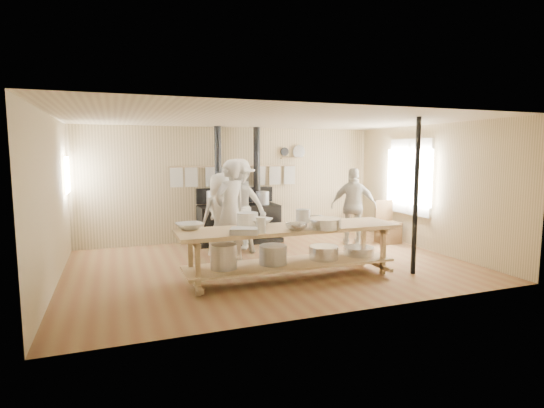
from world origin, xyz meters
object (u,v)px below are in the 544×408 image
at_px(cook_left, 234,208).
at_px(roasting_pan, 245,231).
at_px(stove, 238,220).
at_px(cook_by_window, 239,204).
at_px(chair, 388,230).
at_px(prep_table, 290,247).
at_px(cook_right, 354,206).
at_px(cook_far_left, 230,212).
at_px(cook_center, 221,215).

height_order(cook_left, roasting_pan, cook_left).
relative_size(stove, cook_by_window, 1.37).
bearing_deg(stove, roasting_pan, -104.39).
bearing_deg(chair, prep_table, -148.35).
height_order(prep_table, cook_left, cook_left).
distance_m(cook_right, chair, 1.00).
bearing_deg(cook_far_left, cook_by_window, -142.26).
relative_size(prep_table, cook_left, 1.93).
height_order(stove, cook_far_left, stove).
xyz_separation_m(cook_left, cook_right, (2.73, -0.03, -0.08)).
xyz_separation_m(cook_left, roasting_pan, (-0.48, -2.32, -0.04)).
bearing_deg(cook_by_window, cook_center, -103.22).
height_order(prep_table, cook_far_left, cook_far_left).
bearing_deg(cook_left, cook_far_left, 55.38).
xyz_separation_m(cook_right, chair, (0.81, -0.15, -0.57)).
relative_size(stove, cook_far_left, 1.37).
bearing_deg(cook_right, cook_by_window, 18.43).
relative_size(cook_left, cook_by_window, 0.98).
bearing_deg(cook_right, chair, -163.37).
xyz_separation_m(stove, prep_table, (-0.00, -3.02, -0.00)).
relative_size(stove, roasting_pan, 6.51).
bearing_deg(cook_by_window, chair, 24.95).
xyz_separation_m(cook_left, cook_by_window, (0.20, 0.37, 0.01)).
bearing_deg(roasting_pan, cook_far_left, 82.37).
bearing_deg(cook_far_left, cook_center, -116.10).
bearing_deg(prep_table, cook_center, 109.25).
xyz_separation_m(cook_far_left, cook_right, (2.99, 0.66, -0.10)).
height_order(stove, cook_left, stove).
xyz_separation_m(stove, cook_left, (-0.38, -1.03, 0.41)).
bearing_deg(cook_left, cook_center, 2.77).
xyz_separation_m(stove, cook_center, (-0.67, -1.12, 0.30)).
distance_m(stove, cook_by_window, 0.81).
xyz_separation_m(stove, chair, (3.16, -1.22, -0.24)).
xyz_separation_m(cook_right, roasting_pan, (-3.21, -2.28, 0.04)).
relative_size(stove, chair, 2.73).
distance_m(cook_far_left, chair, 3.89).
height_order(cook_far_left, cook_right, cook_far_left).
distance_m(stove, roasting_pan, 3.48).
height_order(cook_far_left, cook_left, cook_far_left).
bearing_deg(prep_table, roasting_pan, -158.94).
distance_m(chair, roasting_pan, 4.59).
xyz_separation_m(cook_by_window, roasting_pan, (-0.69, -2.68, -0.05)).
xyz_separation_m(prep_table, cook_far_left, (-0.64, 1.29, 0.43)).
bearing_deg(cook_left, cook_right, 165.59).
xyz_separation_m(prep_table, cook_by_window, (-0.17, 2.35, 0.43)).
relative_size(cook_by_window, roasting_pan, 4.76).
xyz_separation_m(cook_far_left, cook_center, (-0.02, 0.61, -0.13)).
bearing_deg(prep_table, chair, 29.69).
height_order(prep_table, cook_center, cook_center).
relative_size(chair, roasting_pan, 2.39).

